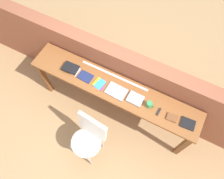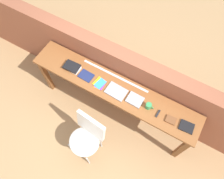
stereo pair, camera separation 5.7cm
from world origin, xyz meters
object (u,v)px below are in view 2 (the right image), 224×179
(chair_white_moulded, at_px, (87,136))
(multitool_folded, at_px, (158,114))
(magazine_cycling, at_px, (86,76))
(mug, at_px, (149,106))
(leather_journal_brown, at_px, (171,120))
(book_open_centre, at_px, (116,91))
(book_repair_rightmost, at_px, (187,127))
(pamphlet_pile_colourful, at_px, (100,84))
(book_stack_leftmost, at_px, (72,67))

(chair_white_moulded, bearing_deg, multitool_folded, 41.96)
(magazine_cycling, bearing_deg, mug, 3.14)
(leather_journal_brown, bearing_deg, mug, 173.46)
(book_open_centre, height_order, leather_journal_brown, leather_journal_brown)
(book_open_centre, height_order, book_repair_rightmost, same)
(magazine_cycling, height_order, multitool_folded, same)
(leather_journal_brown, bearing_deg, multitool_folded, 177.32)
(magazine_cycling, bearing_deg, pamphlet_pile_colourful, 0.12)
(book_open_centre, distance_m, book_repair_rightmost, 1.01)
(mug, bearing_deg, multitool_folded, -7.87)
(pamphlet_pile_colourful, distance_m, leather_journal_brown, 1.06)
(chair_white_moulded, bearing_deg, mug, 49.34)
(book_repair_rightmost, bearing_deg, magazine_cycling, 175.77)
(multitool_folded, distance_m, leather_journal_brown, 0.18)
(pamphlet_pile_colourful, distance_m, book_open_centre, 0.26)
(magazine_cycling, distance_m, book_open_centre, 0.49)
(book_open_centre, relative_size, book_repair_rightmost, 1.56)
(multitool_folded, bearing_deg, mug, 172.13)
(book_stack_leftmost, bearing_deg, book_repair_rightmost, -0.14)
(chair_white_moulded, xyz_separation_m, pamphlet_pile_colourful, (-0.16, 0.65, 0.36))
(pamphlet_pile_colourful, relative_size, book_open_centre, 0.68)
(leather_journal_brown, bearing_deg, magazine_cycling, 176.19)
(book_stack_leftmost, distance_m, leather_journal_brown, 1.53)
(magazine_cycling, height_order, book_open_centre, book_open_centre)
(chair_white_moulded, relative_size, pamphlet_pile_colourful, 4.70)
(chair_white_moulded, bearing_deg, book_stack_leftmost, 133.39)
(multitool_folded, bearing_deg, pamphlet_pile_colourful, 179.88)
(chair_white_moulded, height_order, multitool_folded, multitool_folded)
(book_stack_leftmost, bearing_deg, leather_journal_brown, -0.81)
(book_repair_rightmost, bearing_deg, book_open_centre, 176.07)
(multitool_folded, bearing_deg, book_stack_leftmost, 179.00)
(book_stack_leftmost, xyz_separation_m, multitool_folded, (1.35, -0.02, -0.02))
(multitool_folded, height_order, leather_journal_brown, leather_journal_brown)
(pamphlet_pile_colourful, height_order, multitool_folded, multitool_folded)
(pamphlet_pile_colourful, bearing_deg, book_open_centre, 1.63)
(book_open_centre, xyz_separation_m, leather_journal_brown, (0.80, -0.01, 0.00))
(mug, bearing_deg, leather_journal_brown, -3.17)
(book_open_centre, bearing_deg, leather_journal_brown, 2.31)
(leather_journal_brown, height_order, book_repair_rightmost, leather_journal_brown)
(pamphlet_pile_colourful, height_order, mug, mug)
(mug, height_order, leather_journal_brown, mug)
(leather_journal_brown, bearing_deg, book_open_centre, 176.13)
(chair_white_moulded, relative_size, book_repair_rightmost, 5.00)
(book_open_centre, relative_size, multitool_folded, 2.52)
(magazine_cycling, distance_m, leather_journal_brown, 1.29)
(mug, relative_size, multitool_folded, 1.00)
(chair_white_moulded, height_order, pamphlet_pile_colourful, pamphlet_pile_colourful)
(mug, relative_size, leather_journal_brown, 0.85)
(mug, bearing_deg, book_repair_rightmost, -0.08)
(book_open_centre, relative_size, leather_journal_brown, 2.13)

